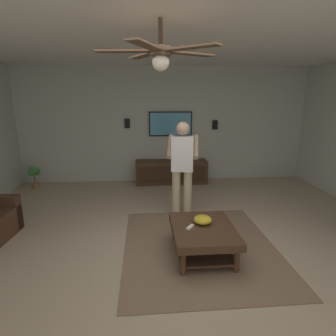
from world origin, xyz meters
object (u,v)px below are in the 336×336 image
(tv, at_px, (171,124))
(potted_plant_short, at_px, (34,174))
(person_standing, at_px, (182,164))
(remote_white, at_px, (190,227))
(vase_round, at_px, (187,156))
(wall_speaker_right, at_px, (127,123))
(bowl, at_px, (203,220))
(ceiling_fan, at_px, (160,54))
(media_console, at_px, (171,172))
(wall_speaker_left, at_px, (215,125))
(coffee_table, at_px, (203,234))

(tv, distance_m, potted_plant_short, 3.32)
(person_standing, relative_size, remote_white, 10.93)
(vase_round, xyz_separation_m, wall_speaker_right, (0.28, 1.40, 0.76))
(potted_plant_short, xyz_separation_m, bowl, (-2.97, -3.23, 0.10))
(person_standing, relative_size, wall_speaker_right, 7.45)
(potted_plant_short, relative_size, ceiling_fan, 0.46)
(media_console, xyz_separation_m, wall_speaker_left, (0.25, -1.09, 1.10))
(coffee_table, height_order, tv, tv)
(media_console, height_order, ceiling_fan, ceiling_fan)
(tv, xyz_separation_m, bowl, (-3.38, -0.11, -0.95))
(coffee_table, relative_size, person_standing, 0.61)
(media_console, bearing_deg, potted_plant_short, -86.86)
(potted_plant_short, height_order, bowl, potted_plant_short)
(remote_white, xyz_separation_m, wall_speaker_right, (3.51, 0.95, 1.01))
(remote_white, bearing_deg, bowl, 158.52)
(person_standing, distance_m, remote_white, 1.41)
(bowl, xyz_separation_m, ceiling_fan, (-0.62, 0.59, 1.96))
(ceiling_fan, bearing_deg, coffee_table, -47.78)
(media_console, distance_m, wall_speaker_left, 1.56)
(potted_plant_short, distance_m, wall_speaker_left, 4.35)
(person_standing, distance_m, ceiling_fan, 2.39)
(coffee_table, bearing_deg, wall_speaker_right, 17.84)
(tv, height_order, bowl, tv)
(wall_speaker_left, bearing_deg, tv, 90.69)
(vase_round, bearing_deg, remote_white, 172.11)
(person_standing, distance_m, wall_speaker_left, 2.50)
(remote_white, distance_m, wall_speaker_left, 3.82)
(remote_white, bearing_deg, media_console, -144.81)
(potted_plant_short, relative_size, bowl, 2.23)
(media_console, bearing_deg, wall_speaker_left, 103.14)
(vase_round, relative_size, wall_speaker_left, 1.00)
(vase_round, bearing_deg, coffee_table, 175.13)
(person_standing, bearing_deg, potted_plant_short, 70.78)
(coffee_table, distance_m, potted_plant_short, 4.45)
(wall_speaker_left, distance_m, wall_speaker_right, 2.12)
(remote_white, xyz_separation_m, ceiling_fan, (-0.51, 0.40, 2.00))
(bowl, bearing_deg, vase_round, -4.83)
(remote_white, bearing_deg, tv, -144.72)
(potted_plant_short, distance_m, wall_speaker_right, 2.39)
(bowl, xyz_separation_m, wall_speaker_right, (3.40, 1.14, 0.97))
(potted_plant_short, distance_m, vase_round, 3.51)
(ceiling_fan, bearing_deg, remote_white, -38.54)
(media_console, height_order, bowl, media_console)
(wall_speaker_left, height_order, wall_speaker_right, wall_speaker_right)
(bowl, relative_size, wall_speaker_left, 1.09)
(person_standing, xyz_separation_m, bowl, (-1.19, -0.11, -0.48))
(coffee_table, distance_m, remote_white, 0.21)
(coffee_table, height_order, wall_speaker_right, wall_speaker_right)
(tv, relative_size, ceiling_fan, 0.88)
(potted_plant_short, bearing_deg, remote_white, -135.38)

